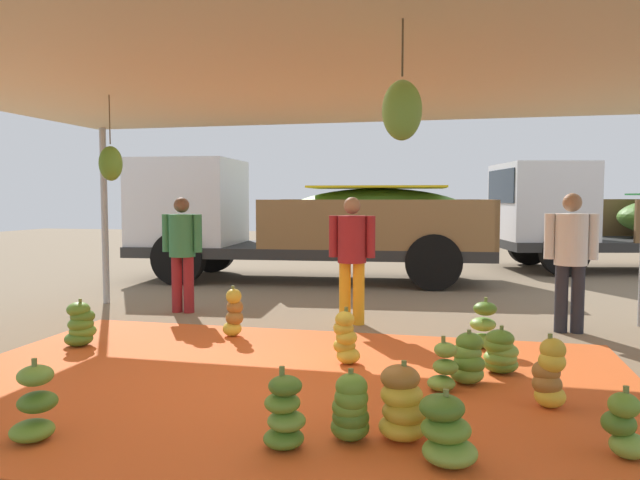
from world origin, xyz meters
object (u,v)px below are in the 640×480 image
banana_bunch_3 (284,415)px  cargo_truck_far (629,218)px  banana_bunch_0 (351,409)px  worker_2 (571,252)px  banana_bunch_2 (346,339)px  cargo_truck_main (298,219)px  banana_bunch_5 (500,352)px  banana_bunch_1 (35,406)px  banana_bunch_7 (468,360)px  banana_bunch_6 (446,432)px  banana_bunch_4 (402,405)px  banana_bunch_14 (549,375)px  worker_0 (182,246)px  banana_bunch_9 (624,427)px  banana_bunch_13 (234,314)px  banana_bunch_11 (81,325)px  worker_1 (352,250)px  banana_bunch_12 (444,369)px  banana_bunch_8 (483,327)px

banana_bunch_3 → cargo_truck_far: size_ratio=0.08×
banana_bunch_0 → worker_2: 4.40m
banana_bunch_2 → cargo_truck_main: cargo_truck_main is taller
banana_bunch_3 → banana_bunch_5: banana_bunch_3 is taller
banana_bunch_1 → banana_bunch_7: 3.45m
banana_bunch_7 → banana_bunch_1: bearing=-145.9°
banana_bunch_6 → banana_bunch_4: bearing=132.6°
banana_bunch_5 → banana_bunch_1: bearing=-143.8°
banana_bunch_0 → banana_bunch_6: size_ratio=1.05×
banana_bunch_14 → banana_bunch_7: bearing=141.1°
worker_0 → worker_2: (5.14, -0.14, 0.03)m
banana_bunch_5 → banana_bunch_9: 1.84m
banana_bunch_14 → banana_bunch_9: bearing=-69.4°
banana_bunch_1 → banana_bunch_6: size_ratio=1.17×
banana_bunch_13 → cargo_truck_far: (6.31, 8.20, 0.91)m
banana_bunch_4 → banana_bunch_1: bearing=-167.0°
banana_bunch_1 → banana_bunch_9: size_ratio=1.21×
banana_bunch_7 → cargo_truck_far: cargo_truck_far is taller
banana_bunch_11 → cargo_truck_far: 11.94m
banana_bunch_1 → banana_bunch_3: 1.69m
banana_bunch_6 → banana_bunch_2: bearing=116.0°
banana_bunch_6 → banana_bunch_0: bearing=161.1°
cargo_truck_main → cargo_truck_far: 7.58m
banana_bunch_1 → banana_bunch_4: (2.41, 0.55, 0.01)m
banana_bunch_1 → banana_bunch_11: banana_bunch_1 is taller
banana_bunch_2 → banana_bunch_5: size_ratio=1.26×
banana_bunch_11 → cargo_truck_main: (0.93, 5.76, 0.98)m
banana_bunch_11 → worker_2: size_ratio=0.31×
banana_bunch_2 → banana_bunch_9: bearing=-39.4°
banana_bunch_7 → cargo_truck_far: (3.66, 9.41, 0.97)m
banana_bunch_9 → worker_1: (-2.36, 3.59, 0.76)m
banana_bunch_3 → banana_bunch_5: (1.48, 2.08, -0.03)m
banana_bunch_6 → worker_2: size_ratio=0.28×
worker_2 → banana_bunch_11: bearing=-160.1°
cargo_truck_far → worker_1: size_ratio=4.12×
banana_bunch_11 → banana_bunch_12: 3.98m
banana_bunch_7 → worker_1: worker_1 is taller
banana_bunch_8 → cargo_truck_far: size_ratio=0.08×
banana_bunch_6 → banana_bunch_11: (-3.97, 2.11, 0.03)m
banana_bunch_4 → banana_bunch_8: (0.63, 2.69, -0.00)m
banana_bunch_2 → banana_bunch_4: (0.71, -1.74, -0.01)m
banana_bunch_8 → banana_bunch_12: bearing=-103.6°
banana_bunch_9 → banana_bunch_14: bearing=110.6°
banana_bunch_3 → banana_bunch_7: (1.18, 1.70, -0.02)m
banana_bunch_0 → banana_bunch_12: banana_bunch_0 is taller
banana_bunch_14 → worker_1: 3.48m
banana_bunch_0 → banana_bunch_1: bearing=-167.8°
banana_bunch_1 → banana_bunch_4: bearing=13.0°
banana_bunch_1 → worker_0: worker_0 is taller
banana_bunch_6 → banana_bunch_8: (0.34, 3.01, 0.03)m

